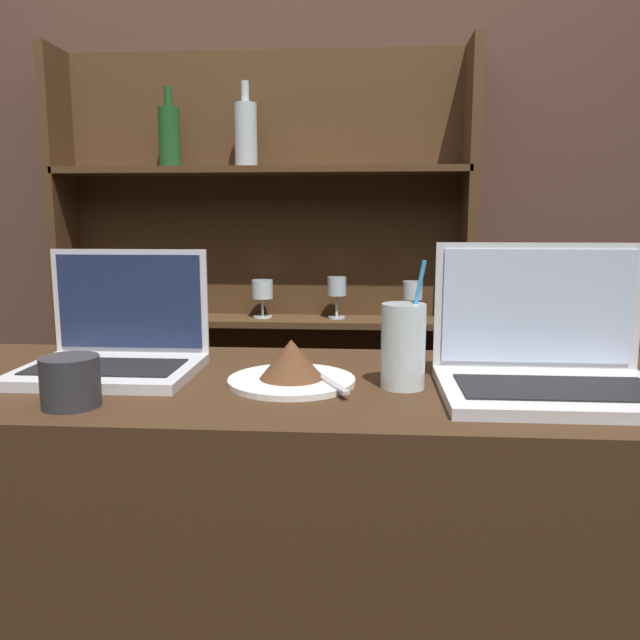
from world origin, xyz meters
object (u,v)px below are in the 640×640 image
at_px(coffee_cup, 70,382).
at_px(cake_plate, 292,367).
at_px(laptop_far, 548,361).
at_px(laptop_near, 116,346).
at_px(water_glass, 403,346).

bearing_deg(coffee_cup, cake_plate, 25.68).
xyz_separation_m(cake_plate, coffee_cup, (-0.31, -0.15, 0.01)).
bearing_deg(coffee_cup, laptop_far, 10.70).
distance_m(laptop_far, coffee_cup, 0.73).
distance_m(laptop_near, water_glass, 0.51).
bearing_deg(laptop_far, water_glass, 179.12).
height_order(laptop_far, coffee_cup, laptop_far).
relative_size(water_glass, coffee_cup, 2.45).
xyz_separation_m(water_glass, coffee_cup, (-0.49, -0.14, -0.03)).
bearing_deg(laptop_far, coffee_cup, -169.30).
distance_m(cake_plate, water_glass, 0.19).
bearing_deg(laptop_near, cake_plate, -11.42).
height_order(laptop_far, cake_plate, laptop_far).
bearing_deg(water_glass, laptop_near, 171.71).
bearing_deg(laptop_near, laptop_far, -6.00).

